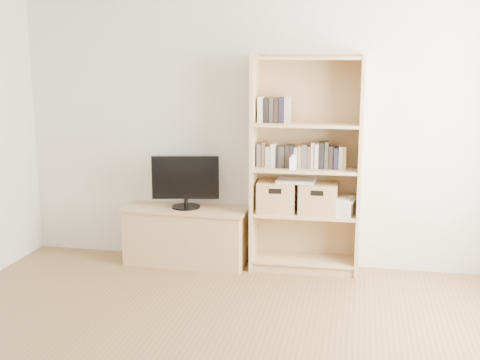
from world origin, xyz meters
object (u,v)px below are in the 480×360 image
(bookshelf, at_px, (306,166))
(baby_monitor, at_px, (293,163))
(television, at_px, (186,182))
(basket_left, at_px, (276,196))
(basket_right, at_px, (318,198))
(laptop, at_px, (296,181))
(tv_stand, at_px, (187,237))

(bookshelf, height_order, baby_monitor, bookshelf)
(television, bearing_deg, basket_left, -9.48)
(bookshelf, bearing_deg, basket_right, -2.60)
(television, height_order, basket_right, television)
(bookshelf, xyz_separation_m, laptop, (-0.08, -0.01, -0.14))
(television, xyz_separation_m, basket_right, (1.21, 0.03, -0.10))
(tv_stand, distance_m, baby_monitor, 1.23)
(tv_stand, bearing_deg, laptop, 3.37)
(bookshelf, xyz_separation_m, basket_left, (-0.26, -0.01, -0.29))
(baby_monitor, relative_size, laptop, 0.33)
(bookshelf, height_order, basket_right, bookshelf)
(television, relative_size, baby_monitor, 5.65)
(tv_stand, bearing_deg, television, -178.07)
(basket_left, bearing_deg, television, 179.04)
(tv_stand, relative_size, television, 1.81)
(baby_monitor, bearing_deg, television, 162.83)
(tv_stand, height_order, basket_left, basket_left)
(basket_left, height_order, basket_right, basket_left)
(bookshelf, xyz_separation_m, television, (-1.09, -0.04, -0.19))
(bookshelf, relative_size, basket_left, 5.72)
(tv_stand, xyz_separation_m, laptop, (1.01, 0.03, 0.57))
(television, xyz_separation_m, baby_monitor, (0.99, -0.07, 0.22))
(tv_stand, relative_size, laptop, 3.38)
(tv_stand, distance_m, basket_right, 1.28)
(basket_right, bearing_deg, baby_monitor, -152.89)
(baby_monitor, relative_size, basket_left, 0.32)
(bookshelf, bearing_deg, television, -179.27)
(basket_left, bearing_deg, basket_right, -1.54)
(tv_stand, height_order, basket_right, basket_right)
(basket_left, bearing_deg, baby_monitor, -35.70)
(basket_left, relative_size, basket_right, 1.01)
(basket_right, height_order, laptop, laptop)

